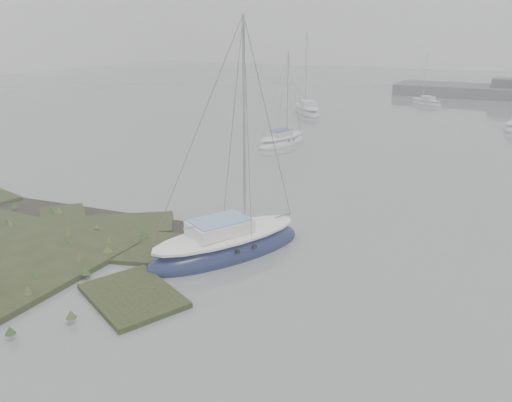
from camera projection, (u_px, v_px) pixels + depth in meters
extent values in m
plane|color=slate|center=(365.00, 134.00, 42.51)|extent=(160.00, 160.00, 0.00)
cube|color=#424247|center=(508.00, 88.00, 63.85)|extent=(4.00, 3.00, 2.20)
ellipsoid|color=#131B3E|center=(227.00, 250.00, 19.92)|extent=(5.20, 7.15, 1.67)
ellipsoid|color=white|center=(226.00, 235.00, 19.70)|extent=(4.39, 6.15, 0.47)
cube|color=white|center=(220.00, 227.00, 19.40)|extent=(2.40, 2.78, 0.49)
cube|color=#7699C3|center=(220.00, 220.00, 19.31)|extent=(2.22, 2.56, 0.08)
cylinder|color=#939399|center=(244.00, 125.00, 18.79)|extent=(0.11, 0.11, 7.87)
cylinder|color=#939399|center=(215.00, 221.00, 19.21)|extent=(1.36, 2.48, 0.09)
ellipsoid|color=silver|center=(282.00, 143.00, 38.77)|extent=(2.84, 5.53, 1.28)
ellipsoid|color=silver|center=(282.00, 137.00, 38.61)|extent=(2.36, 4.79, 0.36)
cube|color=silver|center=(280.00, 133.00, 38.34)|extent=(1.50, 2.01, 0.38)
cube|color=navy|center=(280.00, 130.00, 38.27)|extent=(1.39, 1.85, 0.06)
cylinder|color=#939399|center=(288.00, 93.00, 38.03)|extent=(0.08, 0.08, 6.03)
cylinder|color=#939399|center=(279.00, 131.00, 38.16)|extent=(0.53, 2.07, 0.07)
ellipsoid|color=#A4A8AD|center=(307.00, 113.00, 52.95)|extent=(5.42, 6.21, 1.52)
ellipsoid|color=silver|center=(307.00, 107.00, 52.75)|extent=(4.60, 5.32, 0.43)
cube|color=silver|center=(308.00, 104.00, 52.38)|extent=(2.36, 2.51, 0.45)
cube|color=silver|center=(308.00, 101.00, 52.30)|extent=(2.18, 2.32, 0.07)
cylinder|color=#939399|center=(306.00, 68.00, 52.23)|extent=(0.10, 0.10, 7.14)
cylinder|color=#939399|center=(308.00, 101.00, 52.13)|extent=(1.58, 2.04, 0.08)
ellipsoid|color=silver|center=(426.00, 104.00, 59.38)|extent=(4.61, 3.99, 1.12)
ellipsoid|color=silver|center=(426.00, 100.00, 59.23)|extent=(3.95, 3.39, 0.32)
cube|color=silver|center=(428.00, 98.00, 58.97)|extent=(1.86, 1.75, 0.33)
cube|color=silver|center=(428.00, 96.00, 58.91)|extent=(1.72, 1.61, 0.05)
cylinder|color=#939399|center=(425.00, 75.00, 58.80)|extent=(0.07, 0.07, 5.29)
cylinder|color=#939399|center=(429.00, 96.00, 58.80)|extent=(1.52, 1.16, 0.06)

